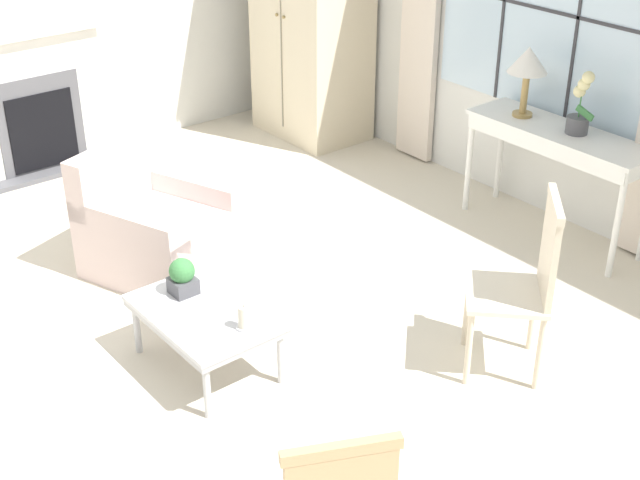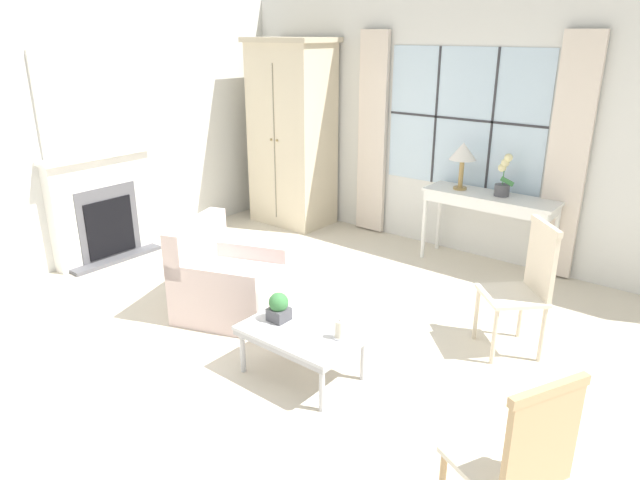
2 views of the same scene
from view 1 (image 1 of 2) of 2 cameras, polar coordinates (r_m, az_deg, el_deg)
The scene contains 12 objects.
ground_plane at distance 5.47m, azimuth -8.10°, elevation -6.02°, with size 14.00×14.00×0.00m, color beige.
wall_back_windowed at distance 6.76m, azimuth 13.98°, elevation 13.25°, with size 7.20×0.14×2.80m.
fireplace at distance 7.68m, azimuth -18.01°, elevation 9.31°, with size 0.34×1.24×2.24m.
armoire at distance 8.01m, azimuth -0.55°, elevation 14.77°, with size 1.06×0.72×2.34m.
console_table at distance 6.46m, azimuth 15.08°, elevation 6.08°, with size 1.39×0.43×0.81m.
table_lamp at distance 6.49m, azimuth 13.17°, elevation 10.98°, with size 0.29×0.29×0.51m.
potted_orchid at distance 6.33m, azimuth 16.30°, elevation 8.03°, with size 0.20×0.15×0.44m.
armchair_upholstered at distance 6.08m, azimuth -10.27°, elevation 0.68°, with size 1.08×1.08×0.84m.
side_chair_wooden at distance 4.95m, azimuth 13.13°, elevation -2.29°, with size 0.62×0.62×1.07m.
coffee_table at distance 5.00m, azimuth -7.37°, elevation -4.88°, with size 0.86×0.58×0.38m.
potted_plant_small at distance 5.09m, azimuth -8.80°, elevation -2.32°, with size 0.15×0.15×0.22m.
pillar_candle at distance 4.77m, azimuth -4.90°, elevation -5.02°, with size 0.09×0.09×0.15m.
Camera 1 is at (3.96, -2.19, 3.07)m, focal length 50.00 mm.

